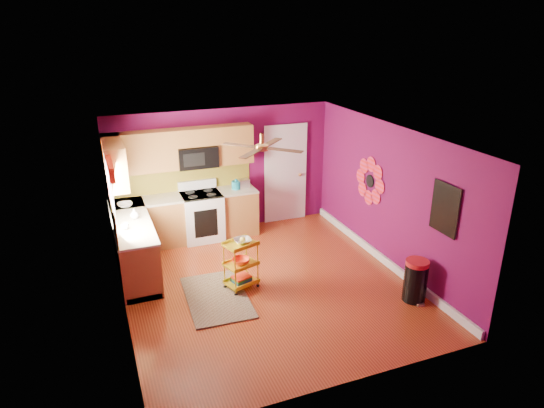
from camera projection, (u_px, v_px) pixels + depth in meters
name	position (u px, v px, depth m)	size (l,w,h in m)	color
ground	(267.00, 285.00, 8.00)	(5.00, 5.00, 0.00)	maroon
room_envelope	(268.00, 192.00, 7.43)	(4.54, 5.04, 2.52)	#630B46
lower_cabinets	(165.00, 231.00, 8.97)	(2.81, 2.31, 0.94)	brown
electric_range	(202.00, 216.00, 9.53)	(0.76, 0.66, 1.13)	white
upper_cabinetry	(161.00, 154.00, 8.82)	(2.80, 2.30, 1.26)	brown
left_window	(110.00, 182.00, 7.54)	(0.08, 1.35, 1.08)	white
panel_door	(285.00, 175.00, 10.24)	(0.95, 0.11, 2.15)	white
right_wall_art	(401.00, 192.00, 7.94)	(0.04, 2.74, 1.04)	black
ceiling_fan	(262.00, 147.00, 7.35)	(1.01, 1.01, 0.26)	#BF8C3F
shag_rug	(217.00, 297.00, 7.63)	(0.93, 1.52, 0.02)	black
rolling_cart	(241.00, 262.00, 7.76)	(0.58, 0.50, 0.90)	gold
trash_can	(415.00, 281.00, 7.46)	(0.41, 0.42, 0.68)	black
teal_kettle	(236.00, 185.00, 9.61)	(0.18, 0.18, 0.21)	teal
toaster	(244.00, 183.00, 9.67)	(0.22, 0.15, 0.18)	beige
soap_bottle_a	(135.00, 214.00, 8.18)	(0.08, 0.08, 0.18)	#EA3F72
soap_bottle_b	(134.00, 214.00, 8.17)	(0.14, 0.14, 0.18)	white
counter_dish	(125.00, 205.00, 8.73)	(0.27, 0.27, 0.07)	white
counter_cup	(125.00, 226.00, 7.78)	(0.12, 0.12, 0.10)	white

